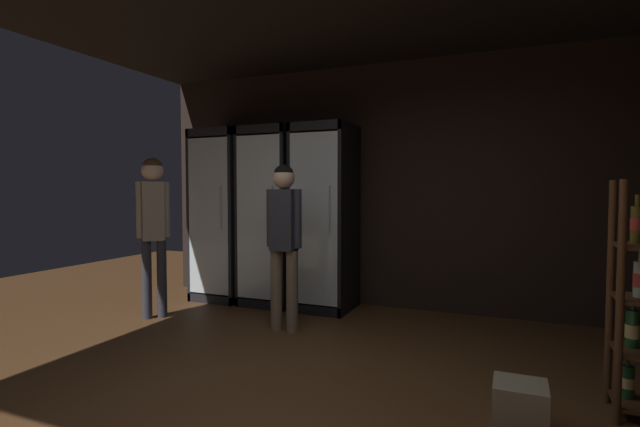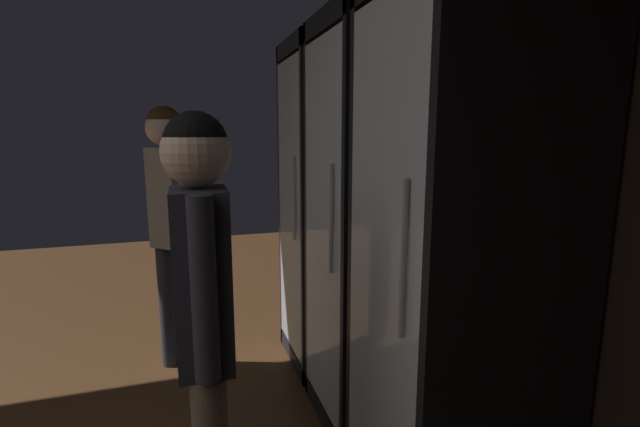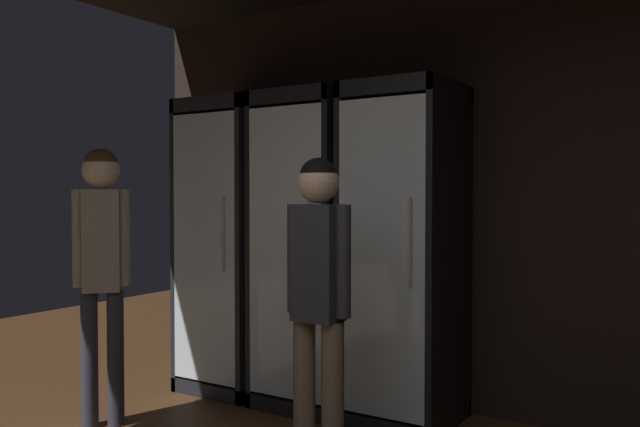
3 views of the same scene
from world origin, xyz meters
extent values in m
cube|color=black|center=(-2.07, 2.96, 1.04)|extent=(0.63, 0.04, 2.08)
cube|color=black|center=(-2.36, 2.65, 1.04)|extent=(0.04, 0.66, 2.08)
cube|color=black|center=(-1.77, 2.65, 1.04)|extent=(0.04, 0.66, 2.08)
cube|color=black|center=(-2.07, 2.65, 2.03)|extent=(0.63, 0.66, 0.10)
cube|color=black|center=(-2.07, 2.65, 0.05)|extent=(0.63, 0.66, 0.10)
cube|color=white|center=(-2.07, 2.93, 1.04)|extent=(0.55, 0.02, 1.84)
cube|color=silver|center=(-2.07, 2.33, 1.04)|extent=(0.55, 0.02, 1.84)
cylinder|color=#B2B2B7|center=(-1.88, 2.30, 1.15)|extent=(0.02, 0.02, 0.50)
cube|color=silver|center=(-2.07, 2.65, 0.12)|extent=(0.53, 0.58, 0.02)
cylinder|color=#194723|center=(-2.19, 2.63, 0.22)|extent=(0.07, 0.07, 0.19)
cylinder|color=#194723|center=(-2.19, 2.63, 0.35)|extent=(0.03, 0.03, 0.07)
cylinder|color=#B2332D|center=(-2.19, 2.63, 0.20)|extent=(0.07, 0.07, 0.05)
cylinder|color=gray|center=(-1.92, 2.68, 0.23)|extent=(0.07, 0.07, 0.20)
cylinder|color=gray|center=(-1.92, 2.68, 0.38)|extent=(0.03, 0.03, 0.10)
cylinder|color=white|center=(-1.92, 2.68, 0.21)|extent=(0.08, 0.08, 0.06)
cube|color=silver|center=(-2.07, 2.65, 0.73)|extent=(0.53, 0.58, 0.02)
cylinder|color=gray|center=(-2.21, 2.68, 0.85)|extent=(0.08, 0.08, 0.23)
cylinder|color=gray|center=(-2.21, 2.68, 1.00)|extent=(0.03, 0.03, 0.08)
cylinder|color=beige|center=(-2.21, 2.68, 0.85)|extent=(0.08, 0.08, 0.09)
cylinder|color=brown|center=(-1.94, 2.66, 0.85)|extent=(0.07, 0.07, 0.23)
cylinder|color=brown|center=(-1.94, 2.66, 1.00)|extent=(0.02, 0.02, 0.07)
cylinder|color=tan|center=(-1.94, 2.66, 0.85)|extent=(0.07, 0.07, 0.06)
cube|color=silver|center=(-2.07, 2.65, 1.34)|extent=(0.53, 0.58, 0.02)
cylinder|color=#194723|center=(-2.24, 2.65, 1.45)|extent=(0.07, 0.07, 0.19)
cylinder|color=#194723|center=(-2.24, 2.65, 1.58)|extent=(0.03, 0.03, 0.08)
cylinder|color=white|center=(-2.24, 2.65, 1.43)|extent=(0.07, 0.07, 0.05)
cylinder|color=brown|center=(-2.07, 2.63, 1.44)|extent=(0.08, 0.08, 0.18)
cylinder|color=brown|center=(-2.07, 2.63, 1.56)|extent=(0.03, 0.03, 0.07)
cylinder|color=white|center=(-2.07, 2.63, 1.42)|extent=(0.08, 0.08, 0.06)
cylinder|color=#336B38|center=(-1.89, 2.68, 1.46)|extent=(0.07, 0.07, 0.22)
cylinder|color=#336B38|center=(-1.89, 2.68, 1.61)|extent=(0.03, 0.03, 0.07)
cylinder|color=tan|center=(-1.89, 2.68, 1.46)|extent=(0.07, 0.07, 0.06)
cube|color=black|center=(-1.39, 2.96, 1.04)|extent=(0.63, 0.04, 2.08)
cube|color=black|center=(-1.68, 2.65, 1.04)|extent=(0.04, 0.66, 2.08)
cube|color=black|center=(-1.09, 2.65, 1.04)|extent=(0.04, 0.66, 2.08)
cube|color=black|center=(-1.39, 2.65, 2.03)|extent=(0.63, 0.66, 0.10)
cube|color=black|center=(-1.39, 2.65, 0.05)|extent=(0.63, 0.66, 0.10)
cube|color=white|center=(-1.39, 2.93, 1.04)|extent=(0.55, 0.02, 1.84)
cube|color=silver|center=(-1.39, 2.33, 1.04)|extent=(0.55, 0.02, 1.84)
cylinder|color=#B2B2B7|center=(-1.20, 2.30, 1.15)|extent=(0.02, 0.02, 0.50)
cube|color=silver|center=(-1.39, 2.65, 0.12)|extent=(0.53, 0.58, 0.02)
cylinder|color=#9EAD99|center=(-1.60, 2.66, 0.24)|extent=(0.08, 0.08, 0.23)
cylinder|color=#9EAD99|center=(-1.60, 2.66, 0.39)|extent=(0.02, 0.02, 0.07)
cylinder|color=tan|center=(-1.60, 2.66, 0.25)|extent=(0.08, 0.08, 0.08)
cylinder|color=black|center=(-1.45, 2.64, 0.24)|extent=(0.06, 0.06, 0.22)
cylinder|color=black|center=(-1.45, 2.64, 0.39)|extent=(0.02, 0.02, 0.09)
cylinder|color=#2D2D33|center=(-1.45, 2.64, 0.24)|extent=(0.07, 0.07, 0.08)
cylinder|color=gray|center=(-1.32, 2.69, 0.23)|extent=(0.08, 0.08, 0.21)
cylinder|color=gray|center=(-1.32, 2.69, 0.37)|extent=(0.03, 0.03, 0.07)
cylinder|color=#2D2D33|center=(-1.32, 2.69, 0.24)|extent=(0.08, 0.08, 0.07)
cylinder|color=brown|center=(-1.18, 2.64, 0.23)|extent=(0.07, 0.07, 0.20)
cylinder|color=brown|center=(-1.18, 2.64, 0.38)|extent=(0.03, 0.03, 0.10)
cylinder|color=tan|center=(-1.18, 2.64, 0.21)|extent=(0.07, 0.07, 0.07)
cube|color=silver|center=(-1.39, 2.65, 0.58)|extent=(0.53, 0.58, 0.02)
cylinder|color=gray|center=(-1.59, 2.67, 0.69)|extent=(0.08, 0.08, 0.21)
cylinder|color=gray|center=(-1.59, 2.67, 0.83)|extent=(0.03, 0.03, 0.08)
cylinder|color=#B2332D|center=(-1.59, 2.67, 0.69)|extent=(0.08, 0.08, 0.07)
cylinder|color=brown|center=(-1.45, 2.62, 0.69)|extent=(0.07, 0.07, 0.21)
cylinder|color=brown|center=(-1.45, 2.62, 0.85)|extent=(0.02, 0.02, 0.09)
cylinder|color=beige|center=(-1.45, 2.62, 0.66)|extent=(0.07, 0.07, 0.06)
cylinder|color=gray|center=(-1.32, 2.68, 0.70)|extent=(0.06, 0.06, 0.22)
cylinder|color=gray|center=(-1.32, 2.68, 0.84)|extent=(0.02, 0.02, 0.06)
cylinder|color=#2D2D33|center=(-1.32, 2.68, 0.70)|extent=(0.06, 0.06, 0.08)
cylinder|color=brown|center=(-1.19, 2.65, 0.69)|extent=(0.07, 0.07, 0.20)
cylinder|color=brown|center=(-1.19, 2.65, 0.83)|extent=(0.03, 0.03, 0.09)
cylinder|color=tan|center=(-1.19, 2.65, 0.67)|extent=(0.08, 0.08, 0.06)
cube|color=silver|center=(-1.39, 2.65, 1.04)|extent=(0.53, 0.58, 0.02)
cylinder|color=black|center=(-1.57, 2.61, 1.14)|extent=(0.07, 0.07, 0.19)
cylinder|color=black|center=(-1.57, 2.61, 1.26)|extent=(0.02, 0.02, 0.06)
cylinder|color=beige|center=(-1.57, 2.61, 1.12)|extent=(0.07, 0.07, 0.06)
cylinder|color=#336B38|center=(-1.39, 2.63, 1.14)|extent=(0.07, 0.07, 0.20)
cylinder|color=#336B38|center=(-1.39, 2.63, 1.27)|extent=(0.03, 0.03, 0.07)
cylinder|color=#B2332D|center=(-1.39, 2.63, 1.12)|extent=(0.07, 0.07, 0.05)
cylinder|color=#194723|center=(-1.22, 2.64, 1.15)|extent=(0.06, 0.06, 0.22)
cylinder|color=#194723|center=(-1.22, 2.64, 1.30)|extent=(0.02, 0.02, 0.08)
cylinder|color=beige|center=(-1.22, 2.64, 1.15)|extent=(0.06, 0.06, 0.06)
cube|color=silver|center=(-1.39, 2.65, 1.50)|extent=(0.53, 0.58, 0.02)
cylinder|color=brown|center=(-1.59, 2.67, 1.62)|extent=(0.06, 0.06, 0.22)
cylinder|color=brown|center=(-1.59, 2.67, 1.76)|extent=(0.02, 0.02, 0.07)
cylinder|color=#2D2D33|center=(-1.59, 2.67, 1.61)|extent=(0.07, 0.07, 0.06)
cylinder|color=gray|center=(-1.46, 2.67, 1.61)|extent=(0.07, 0.07, 0.22)
cylinder|color=gray|center=(-1.46, 2.67, 1.76)|extent=(0.02, 0.02, 0.07)
cylinder|color=tan|center=(-1.46, 2.67, 1.62)|extent=(0.07, 0.07, 0.08)
cylinder|color=#194723|center=(-1.32, 2.65, 1.60)|extent=(0.07, 0.07, 0.18)
cylinder|color=#194723|center=(-1.32, 2.65, 1.73)|extent=(0.03, 0.03, 0.09)
cylinder|color=tan|center=(-1.32, 2.65, 1.57)|extent=(0.07, 0.07, 0.06)
cylinder|color=black|center=(-1.19, 2.60, 1.60)|extent=(0.07, 0.07, 0.20)
cylinder|color=black|center=(-1.19, 2.60, 1.75)|extent=(0.02, 0.02, 0.10)
cylinder|color=beige|center=(-1.19, 2.60, 1.58)|extent=(0.07, 0.07, 0.07)
cube|color=black|center=(-0.71, 2.96, 1.04)|extent=(0.63, 0.04, 2.08)
cube|color=black|center=(-1.01, 2.65, 1.04)|extent=(0.04, 0.66, 2.08)
cube|color=black|center=(-0.41, 2.65, 1.04)|extent=(0.04, 0.66, 2.08)
cube|color=white|center=(-0.71, 2.93, 1.04)|extent=(0.55, 0.02, 1.84)
cube|color=silver|center=(-0.71, 2.33, 1.04)|extent=(0.55, 0.02, 1.84)
cylinder|color=#B2B2B7|center=(-0.52, 2.30, 1.15)|extent=(0.02, 0.02, 0.50)
cylinder|color=#9EAD99|center=(-0.91, 2.64, 0.25)|extent=(0.07, 0.07, 0.24)
cylinder|color=#9EAD99|center=(-0.91, 2.64, 0.41)|extent=(0.02, 0.02, 0.09)
cylinder|color=#B2332D|center=(-0.91, 2.64, 0.25)|extent=(0.07, 0.07, 0.07)
cylinder|color=black|center=(-0.77, 2.70, 0.37)|extent=(0.03, 0.03, 0.07)
cube|color=silver|center=(-0.71, 2.65, 0.58)|extent=(0.53, 0.58, 0.02)
cylinder|color=#194723|center=(-0.85, 2.64, 0.70)|extent=(0.06, 0.06, 0.24)
cylinder|color=#194723|center=(-0.85, 2.64, 0.86)|extent=(0.02, 0.02, 0.08)
cylinder|color=#B2332D|center=(-0.85, 2.64, 0.71)|extent=(0.06, 0.06, 0.06)
cylinder|color=brown|center=(-0.58, 2.60, 0.69)|extent=(0.06, 0.06, 0.21)
cylinder|color=brown|center=(-0.58, 2.60, 0.84)|extent=(0.02, 0.02, 0.08)
cylinder|color=#2D2D33|center=(-0.58, 2.60, 0.69)|extent=(0.07, 0.07, 0.06)
cube|color=silver|center=(-0.71, 2.65, 1.04)|extent=(0.53, 0.58, 0.02)
cylinder|color=gray|center=(-0.83, 2.61, 1.14)|extent=(0.06, 0.06, 0.18)
cylinder|color=gray|center=(-0.83, 2.61, 1.27)|extent=(0.02, 0.02, 0.09)
cylinder|color=#2D2D33|center=(-0.83, 2.61, 1.12)|extent=(0.06, 0.06, 0.07)
cylinder|color=black|center=(-0.58, 2.66, 1.14)|extent=(0.06, 0.06, 0.20)
cylinder|color=black|center=(-0.58, 2.66, 1.29)|extent=(0.02, 0.02, 0.09)
cylinder|color=#B2332D|center=(-0.58, 2.66, 1.15)|extent=(0.07, 0.07, 0.08)
cube|color=silver|center=(-0.71, 2.65, 1.50)|extent=(0.53, 0.58, 0.02)
cylinder|color=#336B38|center=(-0.89, 2.64, 1.61)|extent=(0.07, 0.07, 0.20)
cylinder|color=#336B38|center=(-0.89, 2.64, 1.75)|extent=(0.02, 0.02, 0.08)
cylinder|color=tan|center=(-0.89, 2.64, 1.58)|extent=(0.07, 0.07, 0.06)
cylinder|color=#9EAD99|center=(-0.70, 2.65, 1.60)|extent=(0.08, 0.08, 0.19)
cylinder|color=#9EAD99|center=(-0.70, 2.65, 1.74)|extent=(0.03, 0.03, 0.10)
cylinder|color=white|center=(-0.70, 2.65, 1.59)|extent=(0.08, 0.08, 0.07)
cylinder|color=gray|center=(-0.54, 2.69, 1.61)|extent=(0.06, 0.06, 0.22)
cylinder|color=gray|center=(-0.54, 2.69, 1.75)|extent=(0.02, 0.02, 0.07)
cylinder|color=#2D2D33|center=(-0.54, 2.69, 1.59)|extent=(0.06, 0.06, 0.07)
cube|color=#2D2D38|center=(-0.75, 1.72, 1.07)|extent=(0.24, 0.17, 0.58)
cylinder|color=#2D2D38|center=(-0.90, 1.72, 1.08)|extent=(0.08, 0.08, 0.55)
cylinder|color=#2D2D38|center=(-0.61, 1.72, 1.08)|extent=(0.08, 0.08, 0.55)
sphere|color=beige|center=(-0.75, 1.72, 1.47)|extent=(0.21, 0.21, 0.21)
sphere|color=black|center=(-0.75, 1.72, 1.50)|extent=(0.19, 0.19, 0.19)
cylinder|color=#2D2D38|center=(-2.28, 1.54, 0.41)|extent=(0.10, 0.10, 0.82)
cylinder|color=#2D2D38|center=(-2.17, 1.65, 0.41)|extent=(0.10, 0.10, 0.82)
cube|color=gray|center=(-2.23, 1.59, 1.13)|extent=(0.26, 0.26, 0.62)
cylinder|color=gray|center=(-2.32, 1.50, 1.15)|extent=(0.07, 0.07, 0.59)
cylinder|color=gray|center=(-2.13, 1.69, 1.15)|extent=(0.07, 0.07, 0.59)
sphere|color=beige|center=(-2.23, 1.59, 1.56)|extent=(0.22, 0.22, 0.22)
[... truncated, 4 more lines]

